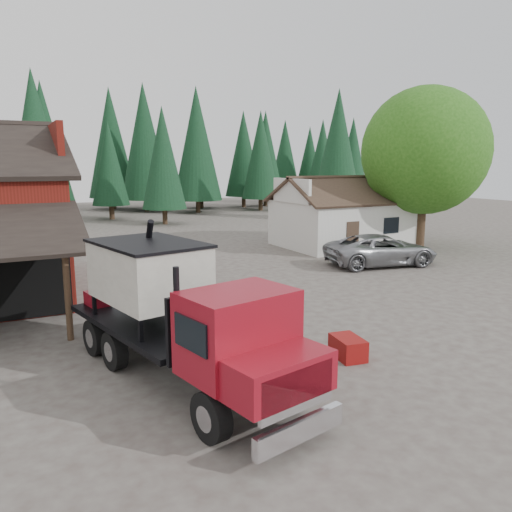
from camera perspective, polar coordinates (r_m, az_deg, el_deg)
name	(u,v)px	position (r m, az deg, el deg)	size (l,w,h in m)	color
ground	(261,332)	(16.44, 0.53, -8.71)	(120.00, 120.00, 0.00)	#4B403A
farmhouse	(343,221)	(33.74, 9.87, 4.00)	(8.60, 6.42, 4.65)	silver
deciduous_tree	(425,156)	(33.91, 18.77, 10.82)	(8.00, 8.00, 10.20)	#382619
conifer_backdrop	(77,215)	(56.46, -19.79, 4.41)	(76.00, 16.00, 16.00)	#10311B
near_pine_b	(163,158)	(45.70, -10.58, 10.95)	(3.96, 3.96, 10.40)	#382619
near_pine_c	(338,148)	(49.35, 9.33, 12.12)	(4.84, 4.84, 12.40)	#382619
near_pine_d	(36,140)	(47.89, -23.88, 12.03)	(5.28, 5.28, 13.40)	#382619
feed_truck	(178,310)	(12.59, -8.86, -6.17)	(4.07, 8.96, 3.92)	black
silver_car	(381,250)	(27.66, 14.10, 0.68)	(2.78, 6.04, 1.68)	#929499
equip_box	(348,348)	(14.55, 10.46, -10.25)	(0.70, 1.10, 0.60)	maroon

